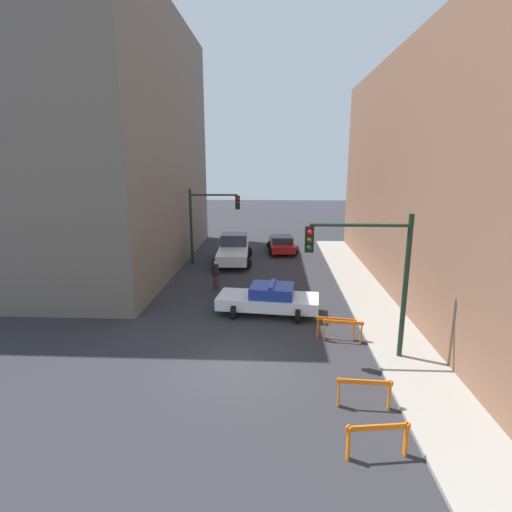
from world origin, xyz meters
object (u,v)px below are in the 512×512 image
Objects in this scene: traffic_light_near at (373,265)px; police_car at (269,299)px; barrier_front at (378,435)px; barrier_corner at (336,324)px; white_truck at (234,250)px; parked_car_near at (282,244)px; barrier_mid at (364,389)px; barrier_back at (343,327)px; traffic_light_far at (207,216)px; pedestrian_crossing at (216,275)px.

traffic_light_near reaches higher than police_car.
barrier_corner is (-0.03, 6.66, 0.00)m from barrier_front.
white_truck is 1.24× the size of parked_car_near.
barrier_mid is at bearing -104.17° from traffic_light_near.
barrier_back is (5.64, -12.53, -0.29)m from white_truck.
barrier_mid is (7.26, -16.23, -2.78)m from traffic_light_far.
traffic_light_far is at bearing 121.56° from barrier_corner.
barrier_mid is (0.11, 2.01, 0.00)m from barrier_front.
traffic_light_near is 6.22m from police_car.
pedestrian_crossing is at bearing -95.88° from white_truck.
barrier_mid is (2.88, -7.25, -0.11)m from police_car.
barrier_back is at bearing -167.38° from pedestrian_crossing.
pedestrian_crossing is (1.34, -5.51, -2.54)m from traffic_light_far.
traffic_light_near is at bearing -58.62° from traffic_light_far.
barrier_front and barrier_mid have the same top height.
barrier_corner is at bearing 90.26° from barrier_front.
traffic_light_near is at bearing 80.09° from barrier_front.
white_truck is 6.18m from pedestrian_crossing.
barrier_back is at bearing -127.87° from police_car.
white_truck is 19.67m from barrier_front.
white_truck is at bearing 114.54° from traffic_light_near.
pedestrian_crossing reaches higher than police_car.
pedestrian_crossing is at bearing 47.37° from police_car.
barrier_mid is at bearing -91.26° from barrier_back.
barrier_front is 6.66m from barrier_corner.
barrier_front is (5.43, -18.91, -0.29)m from white_truck.
barrier_back is 0.37m from barrier_corner.
barrier_mid is 1.01× the size of barrier_corner.
traffic_light_far is 1.07× the size of police_car.
pedestrian_crossing is 8.76m from barrier_back.
barrier_corner is (-0.92, 1.58, -2.91)m from traffic_light_near.
traffic_light_near is 10.52m from pedestrian_crossing.
white_truck reaches higher than pedestrian_crossing.
police_car is at bearing 106.63° from barrier_front.
parked_car_near is (0.80, 12.98, -0.05)m from police_car.
police_car reaches higher than barrier_mid.
traffic_light_near is 3.25× the size of barrier_mid.
traffic_light_far reaches higher than barrier_corner.
barrier_mid is at bearing 178.12° from pedestrian_crossing.
barrier_back is (2.17, -15.86, -0.06)m from parked_car_near.
barrier_corner is at bearing -58.44° from traffic_light_far.
traffic_light_near is 3.26m from barrier_back.
barrier_front is at bearing -76.38° from white_truck.
parked_car_near is (3.46, 3.33, -0.23)m from white_truck.
traffic_light_near reaches higher than barrier_corner.
traffic_light_near is at bearing -84.35° from parked_car_near.
police_car is at bearing -97.32° from parked_car_near.
barrier_front is 6.38m from barrier_back.
police_car is 4.15m from barrier_back.
police_car is at bearing 111.67° from barrier_mid.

